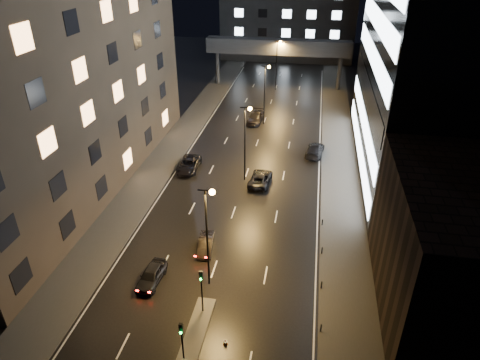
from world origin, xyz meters
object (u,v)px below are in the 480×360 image
(car_away_a, at_px, (152,275))
(car_toward_a, at_px, (260,178))
(car_away_b, at_px, (206,244))
(car_away_c, at_px, (189,164))
(car_away_d, at_px, (256,118))
(car_toward_b, at_px, (315,150))

(car_away_a, distance_m, car_toward_a, 21.38)
(car_away_a, height_order, car_away_b, car_away_a)
(car_away_c, height_order, car_away_d, car_away_d)
(car_away_c, xyz_separation_m, car_away_d, (6.56, 19.24, 0.04))
(car_away_a, bearing_deg, car_away_d, 87.83)
(car_away_b, bearing_deg, car_toward_b, 59.09)
(car_away_b, height_order, car_toward_a, car_toward_a)
(car_away_b, distance_m, car_toward_b, 26.57)
(car_away_a, distance_m, car_away_b, 6.65)
(car_away_a, distance_m, car_away_d, 41.55)
(car_away_c, height_order, car_toward_b, car_toward_b)
(car_away_a, distance_m, car_toward_b, 33.11)
(car_away_c, bearing_deg, car_toward_b, 22.54)
(car_away_d, xyz_separation_m, car_toward_a, (3.67, -21.34, -0.07))
(car_away_b, relative_size, car_away_c, 0.72)
(car_away_d, bearing_deg, car_away_c, -104.07)
(car_away_b, relative_size, car_away_d, 0.72)
(car_away_a, xyz_separation_m, car_toward_b, (14.25, 29.89, 0.07))
(car_away_a, distance_m, car_away_c, 22.31)
(car_away_d, bearing_deg, car_away_b, -85.25)
(car_toward_b, bearing_deg, car_away_a, 71.99)
(car_away_a, xyz_separation_m, car_toward_a, (7.45, 20.04, 0.01))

